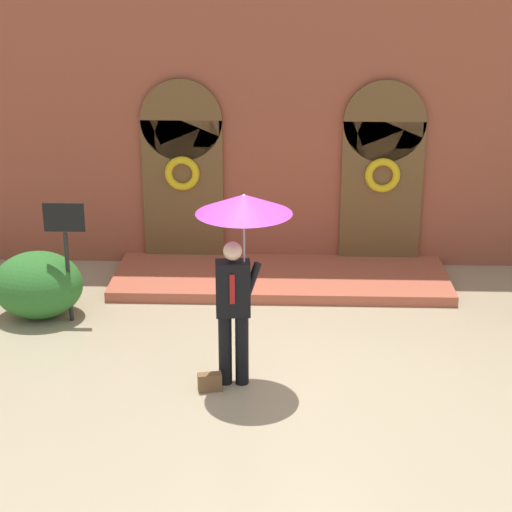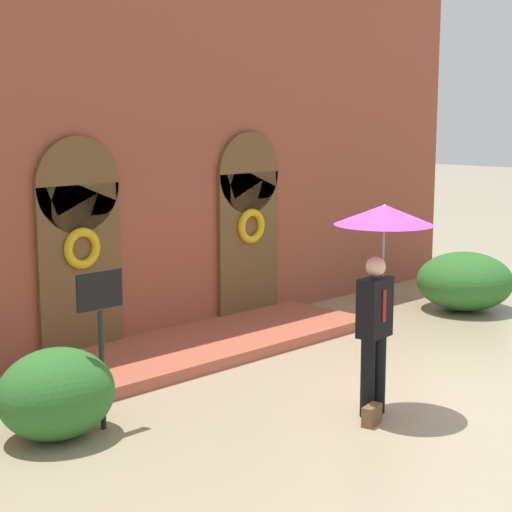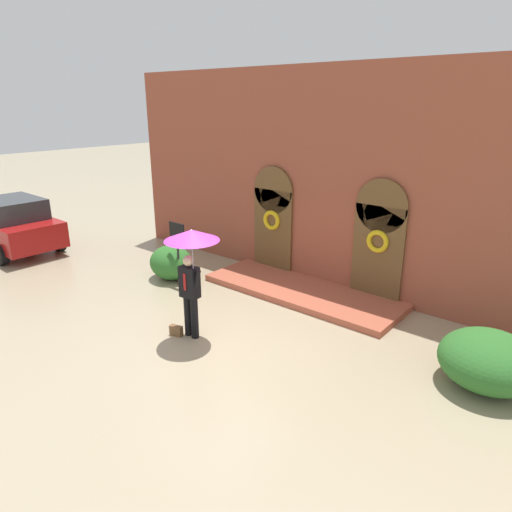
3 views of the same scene
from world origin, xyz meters
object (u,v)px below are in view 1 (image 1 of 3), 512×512
person_with_umbrella (241,233)px  shrub_left (38,285)px  handbag (210,382)px  sign_post (66,242)px

person_with_umbrella → shrub_left: size_ratio=1.87×
handbag → sign_post: 3.08m
handbag → shrub_left: 3.37m
person_with_umbrella → handbag: 1.85m
handbag → shrub_left: size_ratio=0.22×
sign_post → person_with_umbrella: bearing=-35.3°
person_with_umbrella → handbag: size_ratio=8.44×
shrub_left → sign_post: bearing=-15.9°
person_with_umbrella → handbag: bearing=-151.7°
handbag → shrub_left: shrub_left is taller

